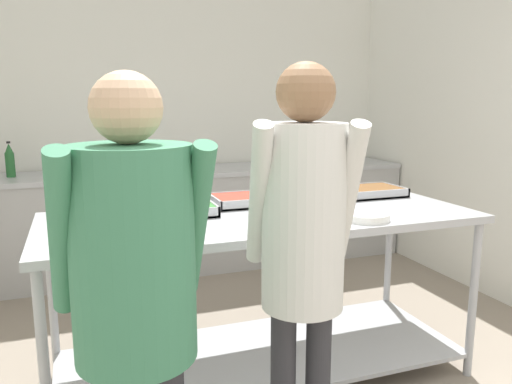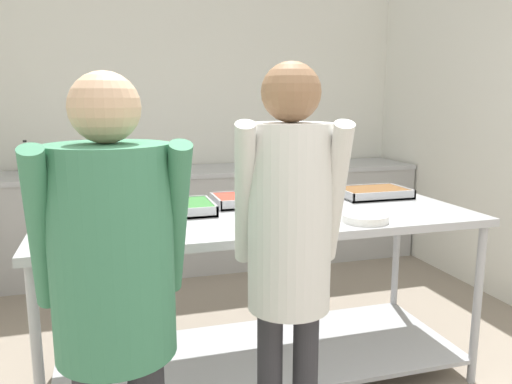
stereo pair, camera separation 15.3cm
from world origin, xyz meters
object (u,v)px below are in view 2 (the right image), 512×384
plate_stack (365,218)px  water_bottle (26,159)px  serving_tray_roast (177,208)px  serving_tray_vegetables (256,199)px  sauce_pan (97,207)px  serving_tray_greens (373,193)px  guest_serving_right (289,233)px  guest_serving_left (114,275)px

plate_stack → water_bottle: (-1.83, 2.28, 0.09)m
serving_tray_roast → serving_tray_vegetables: same height
sauce_pan → plate_stack: size_ratio=1.60×
plate_stack → water_bottle: bearing=128.8°
sauce_pan → serving_tray_roast: sauce_pan is taller
serving_tray_vegetables → plate_stack: (0.39, -0.56, -0.01)m
sauce_pan → serving_tray_greens: sauce_pan is taller
sauce_pan → serving_tray_roast: size_ratio=0.97×
sauce_pan → serving_tray_greens: (1.61, 0.09, -0.03)m
guest_serving_right → serving_tray_greens: bearing=48.1°
serving_tray_greens → water_bottle: size_ratio=1.47×
serving_tray_greens → guest_serving_left: guest_serving_left is taller
guest_serving_left → water_bottle: (-0.64, 2.87, 0.06)m
serving_tray_roast → guest_serving_left: guest_serving_left is taller
plate_stack → guest_serving_left: (-1.19, -0.60, 0.04)m
serving_tray_vegetables → plate_stack: 0.68m
sauce_pan → guest_serving_left: size_ratio=0.23×
plate_stack → serving_tray_roast: bearing=151.8°
serving_tray_greens → guest_serving_right: (-0.93, -1.03, 0.08)m
serving_tray_vegetables → plate_stack: serving_tray_vegetables is taller
sauce_pan → guest_serving_right: (0.69, -0.94, 0.06)m
guest_serving_left → guest_serving_right: guest_serving_right is taller
plate_stack → guest_serving_right: bearing=-140.2°
serving_tray_roast → guest_serving_right: 0.98m
serving_tray_vegetables → serving_tray_greens: 0.75m
plate_stack → sauce_pan: bearing=159.7°
guest_serving_left → water_bottle: size_ratio=5.58×
serving_tray_roast → serving_tray_greens: 1.22m
serving_tray_greens → serving_tray_vegetables: bearing=179.6°
sauce_pan → serving_tray_greens: bearing=3.2°
serving_tray_greens → guest_serving_left: size_ratio=0.26×
guest_serving_left → water_bottle: guest_serving_left is taller
serving_tray_vegetables → water_bottle: bearing=130.1°
serving_tray_vegetables → water_bottle: size_ratio=1.70×
sauce_pan → guest_serving_right: bearing=-53.9°
serving_tray_vegetables → guest_serving_right: guest_serving_right is taller
plate_stack → water_bottle: size_ratio=0.80×
plate_stack → serving_tray_greens: (0.36, 0.56, 0.01)m
serving_tray_roast → guest_serving_left: bearing=-107.7°
serving_tray_vegetables → guest_serving_right: size_ratio=0.30×
guest_serving_left → guest_serving_right: 0.63m
sauce_pan → plate_stack: 1.34m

